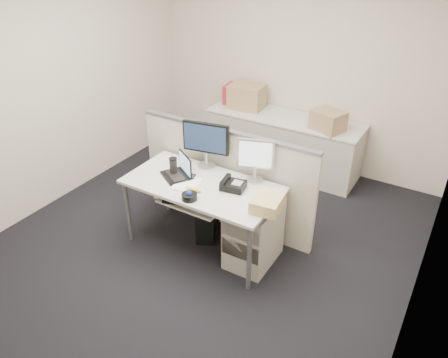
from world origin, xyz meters
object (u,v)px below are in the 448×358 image
Objects in this scene: desk at (202,190)px; desk_phone at (233,186)px; monitor_main at (206,145)px; laptop at (175,167)px.

desk_phone reaches higher than desk.
monitor_main is at bearing 115.97° from desk.
monitor_main is 2.20× the size of desk_phone.
laptop is 0.61m from desk_phone.
laptop reaches higher than desk.
desk is 0.35m from laptop.
desk is at bearing -174.42° from desk_phone.
desk is 0.47m from monitor_main.
monitor_main is 0.39m from laptop.
laptop is (-0.30, -0.02, 0.18)m from desk.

